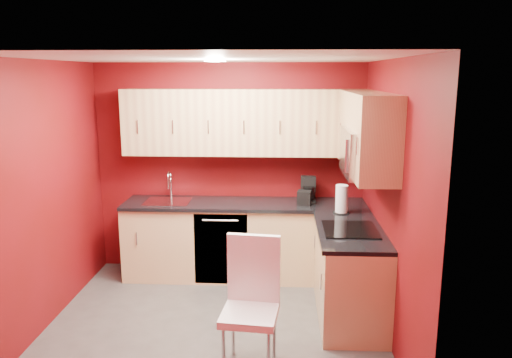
# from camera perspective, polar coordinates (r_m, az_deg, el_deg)

# --- Properties ---
(floor) EXTENTS (3.20, 3.20, 0.00)m
(floor) POSITION_cam_1_polar(r_m,az_deg,el_deg) (5.02, -4.68, -16.24)
(floor) COLOR #4D4A47
(floor) RESTS_ON ground
(ceiling) EXTENTS (3.20, 3.20, 0.00)m
(ceiling) POSITION_cam_1_polar(r_m,az_deg,el_deg) (4.43, -5.24, 13.59)
(ceiling) COLOR white
(ceiling) RESTS_ON wall_back
(wall_back) EXTENTS (3.20, 0.00, 3.20)m
(wall_back) POSITION_cam_1_polar(r_m,az_deg,el_deg) (6.02, -3.00, 1.21)
(wall_back) COLOR #620910
(wall_back) RESTS_ON floor
(wall_front) EXTENTS (3.20, 0.00, 3.20)m
(wall_front) POSITION_cam_1_polar(r_m,az_deg,el_deg) (3.16, -8.69, -8.94)
(wall_front) COLOR #620910
(wall_front) RESTS_ON floor
(wall_left) EXTENTS (0.00, 3.00, 3.00)m
(wall_left) POSITION_cam_1_polar(r_m,az_deg,el_deg) (5.04, -23.27, -1.87)
(wall_left) COLOR #620910
(wall_left) RESTS_ON floor
(wall_right) EXTENTS (0.00, 3.00, 3.00)m
(wall_right) POSITION_cam_1_polar(r_m,az_deg,el_deg) (4.63, 15.09, -2.46)
(wall_right) COLOR #620910
(wall_right) RESTS_ON floor
(base_cabinets_back) EXTENTS (2.80, 0.60, 0.87)m
(base_cabinets_back) POSITION_cam_1_polar(r_m,az_deg,el_deg) (5.93, -1.28, -7.11)
(base_cabinets_back) COLOR tan
(base_cabinets_back) RESTS_ON floor
(base_cabinets_right) EXTENTS (0.60, 1.30, 0.87)m
(base_cabinets_right) POSITION_cam_1_polar(r_m,az_deg,el_deg) (5.07, 10.62, -10.70)
(base_cabinets_right) COLOR tan
(base_cabinets_right) RESTS_ON floor
(countertop_back) EXTENTS (2.80, 0.63, 0.04)m
(countertop_back) POSITION_cam_1_polar(r_m,az_deg,el_deg) (5.78, -1.31, -2.89)
(countertop_back) COLOR black
(countertop_back) RESTS_ON base_cabinets_back
(countertop_right) EXTENTS (0.63, 1.27, 0.04)m
(countertop_right) POSITION_cam_1_polar(r_m,az_deg,el_deg) (4.90, 10.67, -5.85)
(countertop_right) COLOR black
(countertop_right) RESTS_ON base_cabinets_right
(upper_cabinets_back) EXTENTS (2.80, 0.35, 0.75)m
(upper_cabinets_back) POSITION_cam_1_polar(r_m,az_deg,el_deg) (5.75, -1.25, 6.51)
(upper_cabinets_back) COLOR tan
(upper_cabinets_back) RESTS_ON wall_back
(upper_cabinets_right) EXTENTS (0.35, 1.55, 0.75)m
(upper_cabinets_right) POSITION_cam_1_polar(r_m,az_deg,el_deg) (4.92, 12.43, 6.04)
(upper_cabinets_right) COLOR tan
(upper_cabinets_right) RESTS_ON wall_right
(microwave) EXTENTS (0.42, 0.76, 0.42)m
(microwave) POSITION_cam_1_polar(r_m,az_deg,el_deg) (4.70, 12.40, 2.99)
(microwave) COLOR silver
(microwave) RESTS_ON upper_cabinets_right
(cooktop) EXTENTS (0.50, 0.55, 0.01)m
(cooktop) POSITION_cam_1_polar(r_m,az_deg,el_deg) (4.86, 10.68, -5.70)
(cooktop) COLOR black
(cooktop) RESTS_ON countertop_right
(sink) EXTENTS (0.52, 0.42, 0.35)m
(sink) POSITION_cam_1_polar(r_m,az_deg,el_deg) (5.92, -10.03, -2.18)
(sink) COLOR silver
(sink) RESTS_ON countertop_back
(dishwasher_front) EXTENTS (0.60, 0.02, 0.82)m
(dishwasher_front) POSITION_cam_1_polar(r_m,az_deg,el_deg) (5.68, -4.04, -8.01)
(dishwasher_front) COLOR black
(dishwasher_front) RESTS_ON base_cabinets_back
(downlight) EXTENTS (0.20, 0.20, 0.01)m
(downlight) POSITION_cam_1_polar(r_m,az_deg,el_deg) (4.73, -4.71, 13.31)
(downlight) COLOR white
(downlight) RESTS_ON ceiling
(coffee_maker) EXTENTS (0.18, 0.24, 0.29)m
(coffee_maker) POSITION_cam_1_polar(r_m,az_deg,el_deg) (5.81, 5.98, -1.20)
(coffee_maker) COLOR black
(coffee_maker) RESTS_ON countertop_back
(napkin_holder) EXTENTS (0.17, 0.17, 0.16)m
(napkin_holder) POSITION_cam_1_polar(r_m,az_deg,el_deg) (5.69, 5.52, -2.15)
(napkin_holder) COLOR black
(napkin_holder) RESTS_ON countertop_back
(paper_towel) EXTENTS (0.21, 0.21, 0.30)m
(paper_towel) POSITION_cam_1_polar(r_m,az_deg,el_deg) (5.38, 9.76, -2.29)
(paper_towel) COLOR silver
(paper_towel) RESTS_ON countertop_right
(dining_chair) EXTENTS (0.48, 0.50, 1.08)m
(dining_chair) POSITION_cam_1_polar(r_m,az_deg,el_deg) (4.11, -0.71, -14.44)
(dining_chair) COLOR white
(dining_chair) RESTS_ON floor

